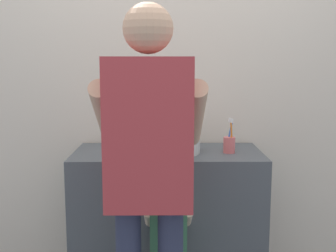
{
  "coord_description": "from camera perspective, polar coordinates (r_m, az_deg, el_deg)",
  "views": [
    {
      "loc": [
        -0.02,
        -2.22,
        1.43
      ],
      "look_at": [
        0.0,
        0.15,
        1.06
      ],
      "focal_mm": 45.31,
      "sensor_mm": 36.0,
      "label": 1
    }
  ],
  "objects": [
    {
      "name": "adult_parent",
      "position": [
        1.91,
        -2.57,
        -4.06
      ],
      "size": [
        0.52,
        0.55,
        1.67
      ],
      "color": "#2D334C",
      "rests_on": "ground"
    },
    {
      "name": "back_wall",
      "position": [
        2.84,
        -0.07,
        7.2
      ],
      "size": [
        4.4,
        0.08,
        2.7
      ],
      "color": "beige",
      "rests_on": "ground"
    },
    {
      "name": "faucet",
      "position": [
        2.77,
        -0.06,
        -0.87
      ],
      "size": [
        0.18,
        0.14,
        0.18
      ],
      "color": "#B7BABF",
      "rests_on": "vanity_cabinet"
    },
    {
      "name": "child_toddler",
      "position": [
        2.31,
        0.05,
        -14.95
      ],
      "size": [
        0.26,
        0.26,
        0.83
      ],
      "color": "#6B5B4C",
      "rests_on": "ground"
    },
    {
      "name": "sink_basin",
      "position": [
        2.55,
        -0.02,
        -2.29
      ],
      "size": [
        0.39,
        0.39,
        0.11
      ],
      "color": "silver",
      "rests_on": "vanity_cabinet"
    },
    {
      "name": "toothbrush_cup",
      "position": [
        2.56,
        8.24,
        -2.4
      ],
      "size": [
        0.07,
        0.07,
        0.21
      ],
      "color": "#D86666",
      "rests_on": "vanity_cabinet"
    },
    {
      "name": "vanity_cabinet",
      "position": [
        2.71,
        -0.02,
        -12.62
      ],
      "size": [
        1.14,
        0.54,
        0.88
      ],
      "primitive_type": "cube",
      "color": "#4C5156",
      "rests_on": "ground"
    }
  ]
}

